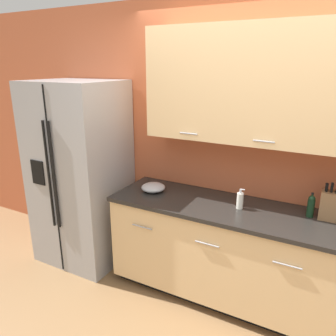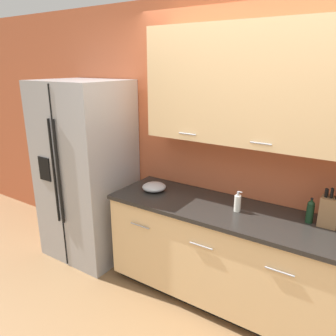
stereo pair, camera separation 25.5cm
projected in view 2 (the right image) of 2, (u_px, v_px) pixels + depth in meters
The scene contains 7 objects.
wall_back at pixel (268, 136), 2.65m from camera, with size 10.00×0.39×2.60m.
counter_unit at pixel (251, 264), 2.71m from camera, with size 2.53×0.64×0.90m.
refrigerator at pixel (87, 172), 3.47m from camera, with size 0.87×0.75×1.89m.
knife_block at pixel (329, 211), 2.38m from camera, with size 0.13×0.12×0.31m.
soap_dispenser at pixel (238, 203), 2.63m from camera, with size 0.06×0.05×0.17m.
oil_bottle at pixel (310, 211), 2.44m from camera, with size 0.06×0.06×0.20m.
mixing_bowl at pixel (154, 187), 3.07m from camera, with size 0.22×0.22×0.08m.
Camera 2 is at (0.78, -1.47, 2.04)m, focal length 35.00 mm.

